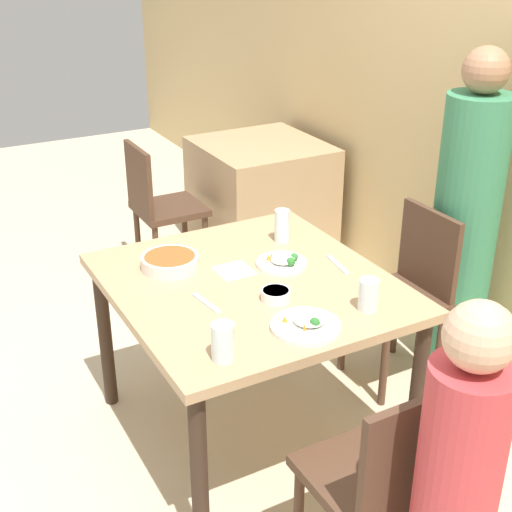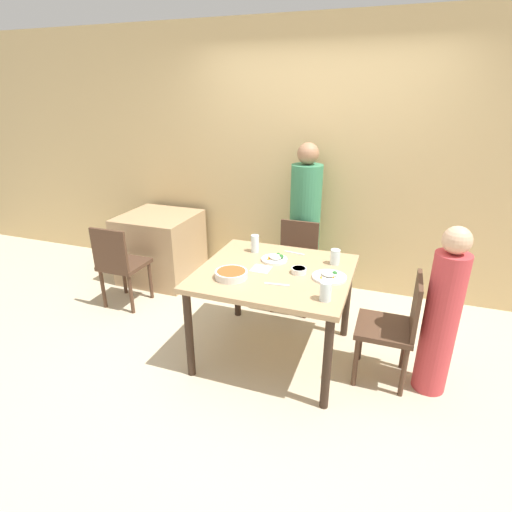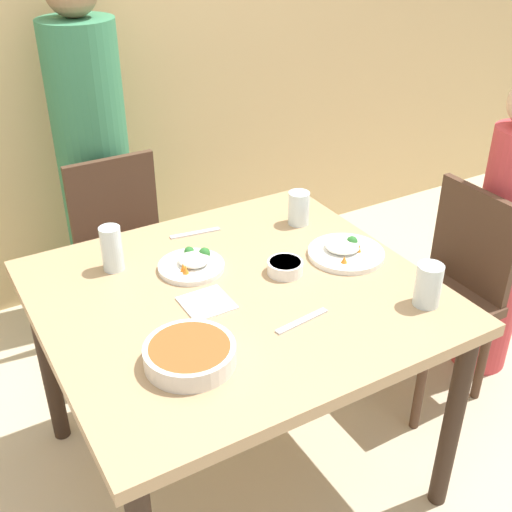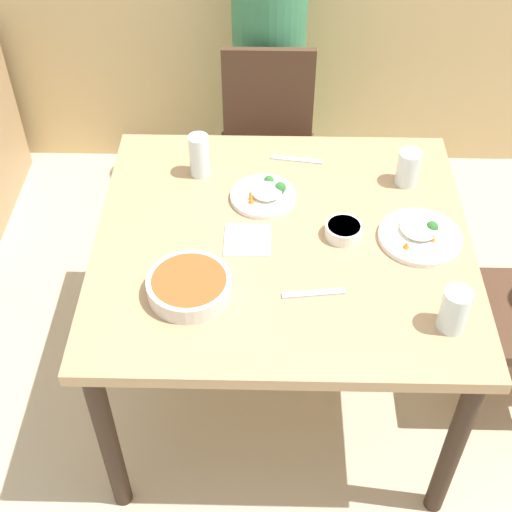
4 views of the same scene
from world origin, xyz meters
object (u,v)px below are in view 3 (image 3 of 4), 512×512
at_px(person_adult, 95,168).
at_px(bowl_curry, 190,354).
at_px(chair_child_spot, 444,288).
at_px(person_child, 503,242).
at_px(glass_water_tall, 112,249).
at_px(plate_rice_adult, 192,264).
at_px(chair_adult_spot, 128,253).

bearing_deg(person_adult, bowl_curry, -98.36).
relative_size(chair_child_spot, person_child, 0.68).
height_order(chair_child_spot, person_adult, person_adult).
distance_m(bowl_curry, glass_water_tall, 0.55).
distance_m(plate_rice_adult, glass_water_tall, 0.26).
xyz_separation_m(bowl_curry, plate_rice_adult, (0.20, 0.42, -0.01)).
height_order(bowl_curry, glass_water_tall, glass_water_tall).
height_order(person_child, bowl_curry, person_child).
distance_m(chair_adult_spot, person_adult, 0.42).
bearing_deg(chair_adult_spot, person_child, -35.01).
height_order(person_adult, glass_water_tall, person_adult).
relative_size(bowl_curry, plate_rice_adult, 1.13).
relative_size(person_adult, plate_rice_adult, 7.43).
distance_m(chair_adult_spot, chair_child_spot, 1.30).
xyz_separation_m(person_child, bowl_curry, (-1.46, -0.23, 0.19)).
height_order(person_child, plate_rice_adult, person_child).
relative_size(person_adult, glass_water_tall, 10.60).
xyz_separation_m(chair_adult_spot, chair_child_spot, (0.96, -0.88, 0.00)).
bearing_deg(person_adult, chair_adult_spot, -90.00).
xyz_separation_m(bowl_curry, glass_water_tall, (-0.01, 0.54, 0.05)).
bearing_deg(bowl_curry, plate_rice_adult, 63.91).
bearing_deg(chair_child_spot, person_child, 90.00).
distance_m(chair_child_spot, plate_rice_adult, 1.03).
bearing_deg(person_adult, person_child, -43.99).
xyz_separation_m(person_adult, person_child, (1.25, -1.21, -0.14)).
bearing_deg(bowl_curry, chair_child_spot, 10.90).
relative_size(person_child, bowl_curry, 5.21).
relative_size(bowl_curry, glass_water_tall, 1.61).
bearing_deg(person_child, person_adult, 136.01).
bearing_deg(plate_rice_adult, chair_child_spot, -11.30).
height_order(person_adult, plate_rice_adult, person_adult).
height_order(person_adult, bowl_curry, person_adult).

